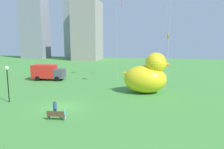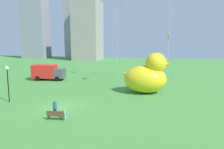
{
  "view_description": "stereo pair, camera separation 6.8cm",
  "coord_description": "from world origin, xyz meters",
  "px_view_note": "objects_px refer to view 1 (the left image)",
  "views": [
    {
      "loc": [
        10.42,
        -21.61,
        7.41
      ],
      "look_at": [
        5.23,
        2.48,
        3.48
      ],
      "focal_mm": 34.58,
      "sensor_mm": 36.0,
      "label": 1
    },
    {
      "loc": [
        10.49,
        -21.6,
        7.41
      ],
      "look_at": [
        5.23,
        2.48,
        3.48
      ],
      "focal_mm": 34.58,
      "sensor_mm": 36.0,
      "label": 2
    }
  ],
  "objects_px": {
    "kite_red": "(121,2)",
    "lamppost": "(7,75)",
    "person_adult": "(55,108)",
    "person_child": "(65,114)",
    "box_truck": "(48,72)",
    "giant_inflatable_duck": "(147,76)",
    "kite_orange": "(168,38)",
    "park_bench": "(56,115)"
  },
  "relations": [
    {
      "from": "giant_inflatable_duck",
      "to": "kite_orange",
      "type": "relative_size",
      "value": 0.79
    },
    {
      "from": "kite_orange",
      "to": "giant_inflatable_duck",
      "type": "bearing_deg",
      "value": -106.76
    },
    {
      "from": "kite_red",
      "to": "person_adult",
      "type": "bearing_deg",
      "value": -97.78
    },
    {
      "from": "park_bench",
      "to": "box_truck",
      "type": "height_order",
      "value": "box_truck"
    },
    {
      "from": "park_bench",
      "to": "lamppost",
      "type": "distance_m",
      "value": 9.76
    },
    {
      "from": "person_adult",
      "to": "box_truck",
      "type": "xyz_separation_m",
      "value": [
        -10.42,
        17.75,
        0.57
      ]
    },
    {
      "from": "person_adult",
      "to": "kite_orange",
      "type": "relative_size",
      "value": 0.18
    },
    {
      "from": "person_adult",
      "to": "park_bench",
      "type": "bearing_deg",
      "value": -59.81
    },
    {
      "from": "person_adult",
      "to": "kite_orange",
      "type": "bearing_deg",
      "value": 62.67
    },
    {
      "from": "park_bench",
      "to": "person_child",
      "type": "xyz_separation_m",
      "value": [
        0.67,
        0.43,
        0.04
      ]
    },
    {
      "from": "lamppost",
      "to": "kite_red",
      "type": "height_order",
      "value": "kite_red"
    },
    {
      "from": "box_truck",
      "to": "kite_orange",
      "type": "height_order",
      "value": "kite_orange"
    },
    {
      "from": "park_bench",
      "to": "person_adult",
      "type": "height_order",
      "value": "person_adult"
    },
    {
      "from": "person_adult",
      "to": "lamppost",
      "type": "xyz_separation_m",
      "value": [
        -7.74,
        3.35,
        2.48
      ]
    },
    {
      "from": "giant_inflatable_duck",
      "to": "box_truck",
      "type": "xyz_separation_m",
      "value": [
        -18.66,
        6.14,
        -1.0
      ]
    },
    {
      "from": "kite_orange",
      "to": "kite_red",
      "type": "xyz_separation_m",
      "value": [
        -8.49,
        -1.0,
        6.39
      ]
    },
    {
      "from": "person_child",
      "to": "box_truck",
      "type": "relative_size",
      "value": 0.15
    },
    {
      "from": "kite_red",
      "to": "lamppost",
      "type": "bearing_deg",
      "value": -121.03
    },
    {
      "from": "box_truck",
      "to": "kite_orange",
      "type": "distance_m",
      "value": 23.08
    },
    {
      "from": "giant_inflatable_duck",
      "to": "lamppost",
      "type": "relative_size",
      "value": 1.58
    },
    {
      "from": "park_bench",
      "to": "person_adult",
      "type": "xyz_separation_m",
      "value": [
        -0.54,
        0.94,
        0.4
      ]
    },
    {
      "from": "giant_inflatable_duck",
      "to": "kite_orange",
      "type": "bearing_deg",
      "value": 73.24
    },
    {
      "from": "person_child",
      "to": "giant_inflatable_duck",
      "type": "bearing_deg",
      "value": 59.93
    },
    {
      "from": "park_bench",
      "to": "box_truck",
      "type": "bearing_deg",
      "value": 120.42
    },
    {
      "from": "kite_orange",
      "to": "kite_red",
      "type": "distance_m",
      "value": 10.67
    },
    {
      "from": "lamppost",
      "to": "kite_red",
      "type": "relative_size",
      "value": 0.28
    },
    {
      "from": "person_adult",
      "to": "lamppost",
      "type": "bearing_deg",
      "value": 156.59
    },
    {
      "from": "giant_inflatable_duck",
      "to": "box_truck",
      "type": "distance_m",
      "value": 19.67
    },
    {
      "from": "giant_inflatable_duck",
      "to": "person_adult",
      "type": "bearing_deg",
      "value": -125.34
    },
    {
      "from": "lamppost",
      "to": "kite_red",
      "type": "distance_m",
      "value": 23.25
    },
    {
      "from": "kite_orange",
      "to": "park_bench",
      "type": "bearing_deg",
      "value": -115.26
    },
    {
      "from": "person_child",
      "to": "box_truck",
      "type": "height_order",
      "value": "box_truck"
    },
    {
      "from": "person_child",
      "to": "lamppost",
      "type": "bearing_deg",
      "value": 156.71
    },
    {
      "from": "lamppost",
      "to": "box_truck",
      "type": "distance_m",
      "value": 14.77
    },
    {
      "from": "lamppost",
      "to": "person_adult",
      "type": "bearing_deg",
      "value": -23.41
    },
    {
      "from": "box_truck",
      "to": "person_adult",
      "type": "bearing_deg",
      "value": -59.57
    },
    {
      "from": "kite_orange",
      "to": "lamppost",
      "type": "bearing_deg",
      "value": -135.71
    },
    {
      "from": "park_bench",
      "to": "giant_inflatable_duck",
      "type": "height_order",
      "value": "giant_inflatable_duck"
    },
    {
      "from": "person_child",
      "to": "lamppost",
      "type": "xyz_separation_m",
      "value": [
        -8.95,
        3.85,
        2.84
      ]
    },
    {
      "from": "park_bench",
      "to": "kite_red",
      "type": "xyz_separation_m",
      "value": [
        2.32,
        21.91,
        13.71
      ]
    },
    {
      "from": "park_bench",
      "to": "kite_orange",
      "type": "xyz_separation_m",
      "value": [
        10.81,
        22.91,
        7.32
      ]
    },
    {
      "from": "person_child",
      "to": "kite_orange",
      "type": "distance_m",
      "value": 25.71
    }
  ]
}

